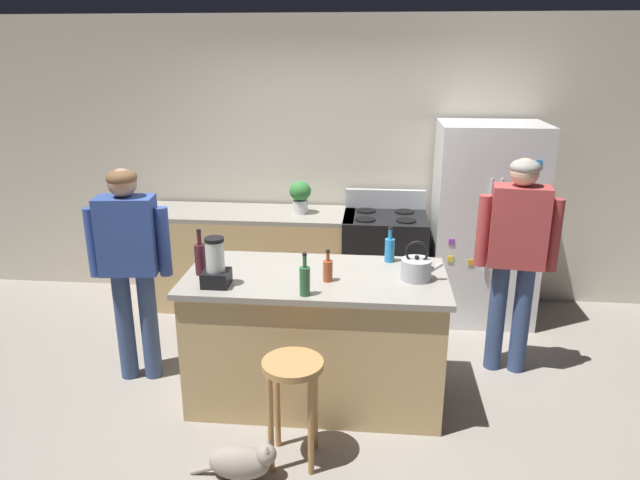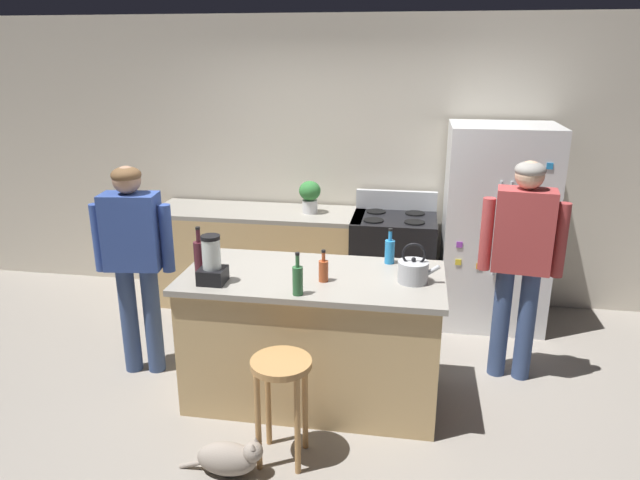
{
  "view_description": "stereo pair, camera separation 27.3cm",
  "coord_description": "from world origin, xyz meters",
  "px_view_note": "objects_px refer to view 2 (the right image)",
  "views": [
    {
      "loc": [
        0.38,
        -3.64,
        2.38
      ],
      "look_at": [
        0.0,
        0.3,
        1.09
      ],
      "focal_mm": 32.74,
      "sensor_mm": 36.0,
      "label": 1
    },
    {
      "loc": [
        0.65,
        -3.61,
        2.38
      ],
      "look_at": [
        0.0,
        0.3,
        1.09
      ],
      "focal_mm": 32.74,
      "sensor_mm": 36.0,
      "label": 2
    }
  ],
  "objects_px": {
    "cat": "(230,458)",
    "blender_appliance": "(212,263)",
    "refrigerator": "(496,227)",
    "potted_plant": "(310,195)",
    "kitchen_island": "(313,337)",
    "bottle_cooking_sauce": "(323,270)",
    "person_by_island_left": "(134,252)",
    "bar_stool": "(282,383)",
    "person_by_sink_right": "(521,251)",
    "bottle_soda": "(390,251)",
    "bottle_wine": "(199,255)",
    "stove_range": "(393,264)",
    "tea_kettle": "(413,271)",
    "bottle_olive_oil": "(298,279)"
  },
  "relations": [
    {
      "from": "bottle_olive_oil",
      "to": "bottle_soda",
      "type": "distance_m",
      "value": 0.85
    },
    {
      "from": "bar_stool",
      "to": "blender_appliance",
      "type": "xyz_separation_m",
      "value": [
        -0.55,
        0.45,
        0.55
      ]
    },
    {
      "from": "stove_range",
      "to": "potted_plant",
      "type": "relative_size",
      "value": 3.72
    },
    {
      "from": "potted_plant",
      "to": "bottle_wine",
      "type": "height_order",
      "value": "bottle_wine"
    },
    {
      "from": "stove_range",
      "to": "bottle_wine",
      "type": "bearing_deg",
      "value": -128.39
    },
    {
      "from": "potted_plant",
      "to": "bottle_olive_oil",
      "type": "height_order",
      "value": "potted_plant"
    },
    {
      "from": "cat",
      "to": "blender_appliance",
      "type": "relative_size",
      "value": 1.61
    },
    {
      "from": "kitchen_island",
      "to": "refrigerator",
      "type": "xyz_separation_m",
      "value": [
        1.37,
        1.5,
        0.42
      ]
    },
    {
      "from": "person_by_sink_right",
      "to": "kitchen_island",
      "type": "bearing_deg",
      "value": -159.91
    },
    {
      "from": "person_by_sink_right",
      "to": "tea_kettle",
      "type": "xyz_separation_m",
      "value": [
        -0.76,
        -0.54,
        0.01
      ]
    },
    {
      "from": "bottle_soda",
      "to": "stove_range",
      "type": "bearing_deg",
      "value": 90.71
    },
    {
      "from": "potted_plant",
      "to": "bottle_wine",
      "type": "distance_m",
      "value": 1.68
    },
    {
      "from": "person_by_island_left",
      "to": "potted_plant",
      "type": "distance_m",
      "value": 1.76
    },
    {
      "from": "bar_stool",
      "to": "bottle_soda",
      "type": "xyz_separation_m",
      "value": [
        0.56,
        1.01,
        0.51
      ]
    },
    {
      "from": "bar_stool",
      "to": "bottle_olive_oil",
      "type": "relative_size",
      "value": 2.43
    },
    {
      "from": "bottle_wine",
      "to": "person_by_sink_right",
      "type": "bearing_deg",
      "value": 14.83
    },
    {
      "from": "person_by_island_left",
      "to": "bottle_cooking_sauce",
      "type": "relative_size",
      "value": 7.45
    },
    {
      "from": "stove_range",
      "to": "cat",
      "type": "relative_size",
      "value": 2.15
    },
    {
      "from": "potted_plant",
      "to": "bottle_cooking_sauce",
      "type": "xyz_separation_m",
      "value": [
        0.39,
        -1.65,
        -0.09
      ]
    },
    {
      "from": "cat",
      "to": "potted_plant",
      "type": "relative_size",
      "value": 1.73
    },
    {
      "from": "bottle_soda",
      "to": "bottle_wine",
      "type": "height_order",
      "value": "bottle_wine"
    },
    {
      "from": "person_by_sink_right",
      "to": "bottle_cooking_sauce",
      "type": "height_order",
      "value": "person_by_sink_right"
    },
    {
      "from": "bottle_olive_oil",
      "to": "bottle_wine",
      "type": "distance_m",
      "value": 0.79
    },
    {
      "from": "refrigerator",
      "to": "stove_range",
      "type": "height_order",
      "value": "refrigerator"
    },
    {
      "from": "person_by_sink_right",
      "to": "potted_plant",
      "type": "xyz_separation_m",
      "value": [
        -1.73,
        1.03,
        0.1
      ]
    },
    {
      "from": "refrigerator",
      "to": "bar_stool",
      "type": "xyz_separation_m",
      "value": [
        -1.43,
        -2.2,
        -0.37
      ]
    },
    {
      "from": "cat",
      "to": "tea_kettle",
      "type": "distance_m",
      "value": 1.61
    },
    {
      "from": "blender_appliance",
      "to": "tea_kettle",
      "type": "distance_m",
      "value": 1.31
    },
    {
      "from": "bar_stool",
      "to": "blender_appliance",
      "type": "relative_size",
      "value": 2.08
    },
    {
      "from": "kitchen_island",
      "to": "blender_appliance",
      "type": "relative_size",
      "value": 5.48
    },
    {
      "from": "potted_plant",
      "to": "bottle_cooking_sauce",
      "type": "relative_size",
      "value": 1.39
    },
    {
      "from": "refrigerator",
      "to": "blender_appliance",
      "type": "distance_m",
      "value": 2.65
    },
    {
      "from": "potted_plant",
      "to": "blender_appliance",
      "type": "height_order",
      "value": "blender_appliance"
    },
    {
      "from": "person_by_sink_right",
      "to": "cat",
      "type": "relative_size",
      "value": 3.2
    },
    {
      "from": "cat",
      "to": "potted_plant",
      "type": "distance_m",
      "value": 2.64
    },
    {
      "from": "bottle_cooking_sauce",
      "to": "bar_stool",
      "type": "bearing_deg",
      "value": -104.25
    },
    {
      "from": "potted_plant",
      "to": "bottle_olive_oil",
      "type": "xyz_separation_m",
      "value": [
        0.27,
        -1.9,
        -0.07
      ]
    },
    {
      "from": "stove_range",
      "to": "blender_appliance",
      "type": "bearing_deg",
      "value": -121.83
    },
    {
      "from": "blender_appliance",
      "to": "refrigerator",
      "type": "bearing_deg",
      "value": 41.3
    },
    {
      "from": "person_by_island_left",
      "to": "bottle_soda",
      "type": "xyz_separation_m",
      "value": [
        1.85,
        0.17,
        0.05
      ]
    },
    {
      "from": "kitchen_island",
      "to": "bottle_wine",
      "type": "relative_size",
      "value": 5.59
    },
    {
      "from": "person_by_island_left",
      "to": "cat",
      "type": "relative_size",
      "value": 3.1
    },
    {
      "from": "kitchen_island",
      "to": "person_by_island_left",
      "type": "distance_m",
      "value": 1.45
    },
    {
      "from": "cat",
      "to": "tea_kettle",
      "type": "relative_size",
      "value": 1.88
    },
    {
      "from": "bar_stool",
      "to": "cat",
      "type": "bearing_deg",
      "value": -145.43
    },
    {
      "from": "kitchen_island",
      "to": "bottle_soda",
      "type": "distance_m",
      "value": 0.81
    },
    {
      "from": "refrigerator",
      "to": "potted_plant",
      "type": "distance_m",
      "value": 1.69
    },
    {
      "from": "person_by_island_left",
      "to": "bar_stool",
      "type": "distance_m",
      "value": 1.61
    },
    {
      "from": "refrigerator",
      "to": "bottle_soda",
      "type": "height_order",
      "value": "refrigerator"
    },
    {
      "from": "kitchen_island",
      "to": "bottle_cooking_sauce",
      "type": "height_order",
      "value": "bottle_cooking_sauce"
    }
  ]
}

